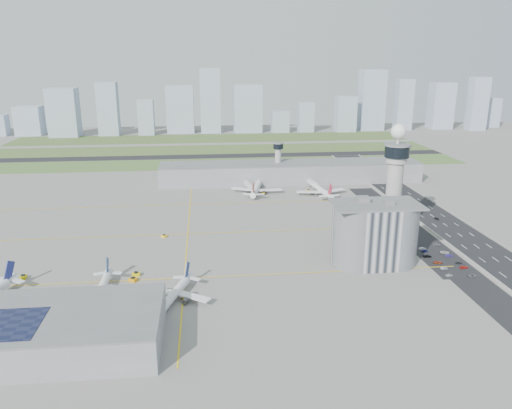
{
  "coord_description": "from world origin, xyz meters",
  "views": [
    {
      "loc": [
        -29.1,
        -242.57,
        97.97
      ],
      "look_at": [
        0.0,
        35.0,
        15.0
      ],
      "focal_mm": 35.0,
      "sensor_mm": 36.0,
      "label": 1
    }
  ],
  "objects": [
    {
      "name": "skyline_bldg_11",
      "position": [
        108.28,
        423.34,
        19.48
      ],
      "size": [
        20.22,
        16.18,
        38.97
      ],
      "primitive_type": "cube",
      "color": "#9EADC1",
      "rests_on": "ground"
    },
    {
      "name": "terminal_pier",
      "position": [
        40.0,
        148.0,
        7.9
      ],
      "size": [
        210.0,
        32.0,
        15.8
      ],
      "color": "gray",
      "rests_on": "ground"
    },
    {
      "name": "car_hw_4",
      "position": [
        106.95,
        182.07,
        0.6
      ],
      "size": [
        1.84,
        3.65,
        1.19
      ],
      "primitive_type": "imported",
      "rotation": [
        0.0,
        0.0,
        0.13
      ],
      "color": "gray",
      "rests_on": "ground"
    },
    {
      "name": "grass_strip_2",
      "position": [
        -20.0,
        380.0,
        0.04
      ],
      "size": [
        480.0,
        70.0,
        0.08
      ],
      "primitive_type": "cube",
      "color": "#506831",
      "rests_on": "ground"
    },
    {
      "name": "car_lot_8",
      "position": [
        93.93,
        -27.47,
        0.56
      ],
      "size": [
        3.46,
        1.82,
        1.12
      ],
      "primitive_type": "imported",
      "rotation": [
        0.0,
        0.0,
        1.41
      ],
      "color": "#232426",
      "rests_on": "ground"
    },
    {
      "name": "skyline_bldg_16",
      "position": [
        345.49,
        415.96,
        35.78
      ],
      "size": [
        23.04,
        18.43,
        71.56
      ],
      "primitive_type": "cube",
      "color": "#9EADC1",
      "rests_on": "ground"
    },
    {
      "name": "skyline_bldg_8",
      "position": [
        -19.42,
        431.56,
        41.69
      ],
      "size": [
        26.33,
        21.06,
        83.39
      ],
      "primitive_type": "cube",
      "color": "#9EADC1",
      "rests_on": "ground"
    },
    {
      "name": "skyline_bldg_6",
      "position": [
        -102.68,
        417.9,
        22.6
      ],
      "size": [
        20.04,
        16.03,
        45.2
      ],
      "primitive_type": "cube",
      "color": "#9EADC1",
      "rests_on": "ground"
    },
    {
      "name": "skyline_bldg_10",
      "position": [
        73.27,
        423.68,
        13.87
      ],
      "size": [
        23.01,
        18.41,
        27.75
      ],
      "primitive_type": "cube",
      "color": "#9EADC1",
      "rests_on": "ground"
    },
    {
      "name": "tug_5",
      "position": [
        48.14,
        114.08,
        1.04
      ],
      "size": [
        4.27,
        4.27,
        2.08
      ],
      "primitive_type": null,
      "rotation": [
        0.0,
        0.0,
        0.78
      ],
      "color": "yellow",
      "rests_on": "ground"
    },
    {
      "name": "tug_2",
      "position": [
        -63.08,
        -30.82,
        1.03
      ],
      "size": [
        4.28,
        3.91,
        2.05
      ],
      "primitive_type": null,
      "rotation": [
        0.0,
        0.0,
        -2.12
      ],
      "color": "orange",
      "rests_on": "ground"
    },
    {
      "name": "car_lot_3",
      "position": [
        82.07,
        -17.56,
        0.65
      ],
      "size": [
        4.64,
        2.25,
        1.3
      ],
      "primitive_type": "imported",
      "rotation": [
        0.0,
        0.0,
        1.67
      ],
      "color": "black",
      "rests_on": "ground"
    },
    {
      "name": "tug_0",
      "position": [
        -113.6,
        -22.94,
        1.05
      ],
      "size": [
        2.62,
        3.71,
        2.1
      ],
      "primitive_type": null,
      "rotation": [
        0.0,
        0.0,
        0.04
      ],
      "color": "#D2C206",
      "rests_on": "ground"
    },
    {
      "name": "car_lot_6",
      "position": [
        92.9,
        -42.19,
        0.57
      ],
      "size": [
        4.18,
        2.05,
        1.14
      ],
      "primitive_type": "imported",
      "rotation": [
        0.0,
        0.0,
        1.61
      ],
      "color": "gray",
      "rests_on": "ground"
    },
    {
      "name": "parking_lot",
      "position": [
        88.0,
        -22.0,
        0.05
      ],
      "size": [
        20.0,
        44.0,
        0.1
      ],
      "primitive_type": "cube",
      "color": "black",
      "rests_on": "ground"
    },
    {
      "name": "car_lot_1",
      "position": [
        83.63,
        -32.87,
        0.58
      ],
      "size": [
        3.64,
        1.69,
        1.16
      ],
      "primitive_type": "imported",
      "rotation": [
        0.0,
        0.0,
        1.71
      ],
      "color": "gray",
      "rests_on": "ground"
    },
    {
      "name": "skyline_bldg_7",
      "position": [
        -59.44,
        436.89,
        30.61
      ],
      "size": [
        35.76,
        28.61,
        61.22
      ],
      "primitive_type": "cube",
      "color": "#9EADC1",
      "rests_on": "ground"
    },
    {
      "name": "jet_bridge_far_1",
      "position": [
        52.0,
        132.0,
        2.85
      ],
      "size": [
        5.39,
        14.31,
        5.7
      ],
      "primitive_type": null,
      "rotation": [
        0.0,
        0.0,
        -1.4
      ],
      "color": "silver",
      "rests_on": "ground"
    },
    {
      "name": "skyline_bldg_17",
      "position": [
        382.05,
        443.29,
        20.53
      ],
      "size": [
        22.64,
        18.11,
        41.06
      ],
      "primitive_type": "cube",
      "color": "#9EADC1",
      "rests_on": "ground"
    },
    {
      "name": "near_terminal",
      "position": [
        -88.07,
        -82.02,
        6.43
      ],
      "size": [
        84.0,
        42.0,
        13.0
      ],
      "color": "gray",
      "rests_on": "ground"
    },
    {
      "name": "car_lot_11",
      "position": [
        94.19,
        -2.63,
        0.64
      ],
      "size": [
        4.44,
        1.86,
        1.28
      ],
      "primitive_type": "imported",
      "rotation": [
        0.0,
        0.0,
        1.59
      ],
      "color": "slate",
      "rests_on": "ground"
    },
    {
      "name": "skyline_bldg_13",
      "position": [
        201.27,
        433.27,
        40.6
      ],
      "size": [
        32.26,
        25.81,
        81.2
      ],
      "primitive_type": "cube",
      "color": "#9EADC1",
      "rests_on": "ground"
    },
    {
      "name": "taxiway_line_h_1",
      "position": [
        -40.0,
        30.0,
        0.01
      ],
      "size": [
        260.0,
        0.6,
        0.01
      ],
      "primitive_type": "cube",
      "color": "yellow",
      "rests_on": "ground"
    },
    {
      "name": "airplane_far_a",
      "position": [
        8.98,
        116.26,
        6.31
      ],
      "size": [
        47.38,
        52.47,
        12.62
      ],
      "primitive_type": null,
      "rotation": [
        0.0,
        0.0,
        1.35
      ],
      "color": "white",
      "rests_on": "ground"
    },
    {
      "name": "car_hw_2",
      "position": [
        121.54,
        118.16,
        0.63
      ],
      "size": [
        2.49,
        4.7,
        1.26
      ],
      "primitive_type": "imported",
      "rotation": [
        0.0,
        0.0,
        -0.09
      ],
      "color": "navy",
      "rests_on": "ground"
    },
    {
      "name": "barrier_left",
      "position": [
        101.0,
        0.0,
        0.6
      ],
      "size": [
        0.6,
        500.0,
        1.2
      ],
      "primitive_type": "cube",
      "color": "#9E9E99",
      "rests_on": "ground"
    },
    {
      "name": "grass_strip_1",
      "position": [
        -20.0,
        300.0,
        0.04
      ],
      "size": [
        480.0,
        60.0,
        0.08
      ],
      "primitive_type": "cube",
      "color": "#3D5A2A",
      "rests_on": "ground"
    },
    {
      "name": "runway",
      "position": [
        -20.0,
        262.0,
        0.06
      ],
      "size": [
        480.0,
        22.0,
        0.1
      ],
      "primitive_type": "cube",
      "color": "black",
      "rests_on": "ground"
    },
    {
      "name": "skyline_bldg_9",
      "position": [
        30.27,
        432.32,
        31.06
      ],
      "size": [
        36.96,
        29.57,
        62.11
      ],
      "primitive_type": "cube",
      "color": "#9EADC1",
      "rests_on": "ground"
    },
    {
      "name": "jet_bridge_near_1",
      "position": [
        -83.0,
        -61.0,
        2.85
      ],
      "size": [
        5.39,
        14.31,
        5.7
      ],
      "primitive_type": null,
      "rotation": [
        0.0,
        0.0,
        1.4
      ],
      "color": "silver",
      "rests_on": "ground"
    },
    {
      "name": "barrier_right",
      "position": [
        129.0,
        0.0,
        0.6
      ],
      "size": [
        0.6,
        500.0,
        1.2
      ],
      "primitive_type": "cube",
      "color": "#9E9E99",
      "rests_on": "ground"
    },
    {
      "name": "landside_road",
      "position": [
        90.0,
        -10.0,
        0.04
      ],
      "size": [
        18.0,
        260.0,
        0.08
      ],
      "primitive_type": "cube",
      "color": "black",
      "rests_on": "ground"
    },
    {
      "name": "admin_building",
      "position": [
        51.99,
        -22.0,
        15.3
      ],
      "size": [
        42.0,
        24.0,
        33.5
      ],
      "color": "#B2B2B7",
      "rests_on": "ground"
    },
    {
      "name": "airplane_far_b",
      "position": [
        55.57,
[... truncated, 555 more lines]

